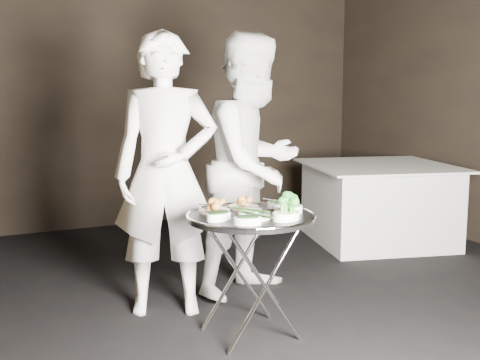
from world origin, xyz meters
name	(u,v)px	position (x,y,z in m)	size (l,w,h in m)	color
floor	(267,343)	(0.00, 0.00, -0.03)	(6.00, 7.00, 0.05)	black
wall_back	(115,90)	(0.00, 3.52, 1.50)	(6.00, 0.05, 3.00)	black
tray_stand	(251,270)	(-0.06, 0.10, 0.42)	(0.50, 0.43, 0.74)	silver
serving_tray	(251,216)	(-0.06, 0.10, 0.75)	(0.78, 0.78, 0.04)	black
potato_plate_a	(214,207)	(-0.23, 0.27, 0.79)	(0.19, 0.19, 0.07)	beige
potato_plate_b	(244,204)	(-0.01, 0.30, 0.79)	(0.19, 0.19, 0.07)	beige
greens_bowl	(275,204)	(0.17, 0.22, 0.79)	(0.11, 0.11, 0.06)	white
asparagus_plate_a	(250,211)	(-0.06, 0.12, 0.78)	(0.22, 0.19, 0.04)	white
asparagus_plate_b	(257,217)	(-0.09, -0.04, 0.78)	(0.22, 0.16, 0.04)	white
spinach_bowl_a	(219,215)	(-0.30, 0.05, 0.79)	(0.19, 0.15, 0.07)	white
spinach_bowl_b	(248,219)	(-0.20, -0.12, 0.79)	(0.18, 0.15, 0.06)	white
broccoli_bowl_a	(288,208)	(0.16, 0.05, 0.79)	(0.18, 0.13, 0.08)	white
broccoli_bowl_b	(286,214)	(0.05, -0.11, 0.79)	(0.21, 0.18, 0.08)	white
serving_utensils	(248,205)	(-0.05, 0.17, 0.81)	(0.57, 0.43, 0.01)	silver
waiter_left	(166,174)	(-0.38, 0.74, 0.95)	(0.69, 0.45, 1.89)	white
waiter_right	(254,165)	(0.33, 0.83, 0.96)	(0.93, 0.72, 1.91)	white
dining_table	(378,203)	(2.12, 1.62, 0.39)	(1.36, 1.36, 0.78)	silver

